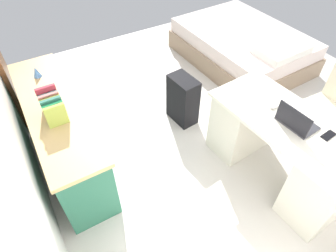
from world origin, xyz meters
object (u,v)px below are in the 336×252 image
credenza (62,134)px  suitcase_black (183,100)px  computer_mouse (274,106)px  desk (280,149)px  office_chair (327,113)px  cell_phone_near_laptop (328,135)px  figurine_small (36,72)px  laptop (295,122)px  bed (242,46)px

credenza → suitcase_black: 1.38m
computer_mouse → desk: bearing=174.9°
office_chair → cell_phone_near_laptop: (-0.36, 0.63, 0.33)m
office_chair → suitcase_black: (1.07, 1.11, -0.12)m
credenza → computer_mouse: computer_mouse is taller
office_chair → credenza: size_ratio=0.52×
figurine_small → laptop: bearing=-136.8°
suitcase_black → cell_phone_near_laptop: cell_phone_near_laptop is taller
cell_phone_near_laptop → figurine_small: size_ratio=1.24×
desk → laptop: 0.41m
laptop → computer_mouse: laptop is taller
suitcase_black → figurine_small: (0.61, 1.38, 0.50)m
office_chair → cell_phone_near_laptop: size_ratio=6.91×
cell_phone_near_laptop → figurine_small: bearing=37.6°
credenza → figurine_small: size_ratio=16.36×
laptop → suitcase_black: bearing=15.3°
credenza → bed: bearing=-78.9°
suitcase_black → figurine_small: bearing=60.0°
credenza → bed: (0.56, -2.85, -0.13)m
desk → cell_phone_near_laptop: cell_phone_near_laptop is taller
office_chair → bed: bearing=-11.9°
laptop → cell_phone_near_laptop: laptop is taller
bed → suitcase_black: size_ratio=3.28×
desk → bed: desk is taller
office_chair → laptop: 0.88m
desk → credenza: 2.13m
office_chair → bed: 1.77m
credenza → figurine_small: bearing=0.2°
figurine_small → bed: bearing=-89.3°
credenza → laptop: laptop is taller
desk → cell_phone_near_laptop: (-0.27, -0.14, 0.36)m
desk → suitcase_black: 1.22m
desk → office_chair: office_chair is taller
suitcase_black → bed: bearing=-72.2°
suitcase_black → laptop: 1.34m
suitcase_black → figurine_small: figurine_small is taller
computer_mouse → office_chair: bearing=-103.7°
bed → computer_mouse: bearing=144.8°
figurine_small → desk: bearing=-135.8°
computer_mouse → suitcase_black: bearing=16.7°
desk → computer_mouse: bearing=-1.2°
bed → laptop: 2.25m
office_chair → computer_mouse: 0.84m
office_chair → computer_mouse: size_ratio=9.40×
cell_phone_near_laptop → desk: bearing=22.2°
bed → laptop: bearing=148.3°
bed → credenza: bearing=101.1°
office_chair → bed: office_chair is taller
credenza → desk: bearing=-126.0°
office_chair → laptop: size_ratio=2.90×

